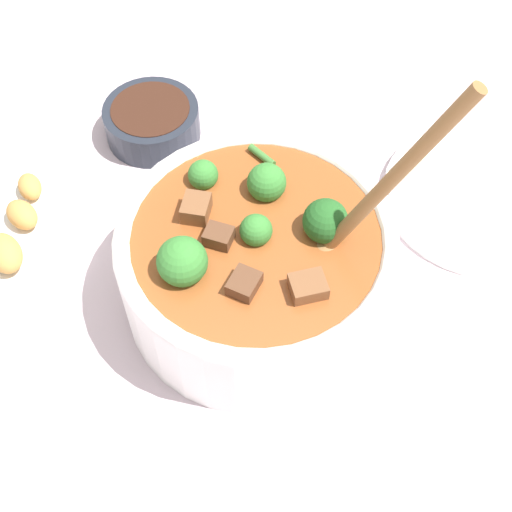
# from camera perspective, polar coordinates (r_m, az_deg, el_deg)

# --- Properties ---
(ground_plane) EXTENTS (4.00, 4.00, 0.00)m
(ground_plane) POSITION_cam_1_polar(r_m,az_deg,el_deg) (0.69, -0.00, -3.11)
(ground_plane) COLOR silver
(stew_bowl) EXTENTS (0.25, 0.25, 0.28)m
(stew_bowl) POSITION_cam_1_polar(r_m,az_deg,el_deg) (0.64, 0.01, -0.29)
(stew_bowl) COLOR white
(stew_bowl) RESTS_ON ground_plane
(condiment_bowl) EXTENTS (0.11, 0.11, 0.04)m
(condiment_bowl) POSITION_cam_1_polar(r_m,az_deg,el_deg) (0.82, -8.33, 10.69)
(condiment_bowl) COLOR #232833
(condiment_bowl) RESTS_ON ground_plane
(empty_plate) EXTENTS (0.21, 0.21, 0.02)m
(empty_plate) POSITION_cam_1_polar(r_m,az_deg,el_deg) (0.79, 17.61, 4.72)
(empty_plate) COLOR white
(empty_plate) RESTS_ON ground_plane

